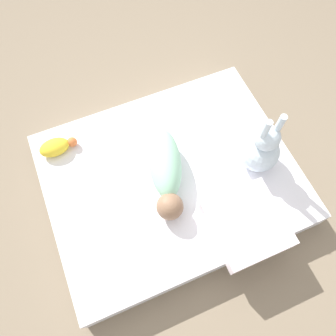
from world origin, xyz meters
name	(u,v)px	position (x,y,z in m)	size (l,w,h in m)	color
ground_plane	(171,185)	(0.00, 0.00, 0.00)	(12.00, 12.00, 0.00)	#7A6B56
bed_mattress	(171,180)	(0.00, 0.00, 0.08)	(1.30, 1.05, 0.15)	white
swaddled_baby	(166,170)	(-0.03, 0.00, 0.24)	(0.27, 0.50, 0.17)	#99D6B2
pillow	(246,224)	(0.22, -0.40, 0.20)	(0.34, 0.35, 0.09)	white
bunny_plush	(261,149)	(0.45, -0.10, 0.29)	(0.20, 0.20, 0.40)	silver
turtle_plush	(56,147)	(-0.51, 0.37, 0.19)	(0.20, 0.10, 0.08)	yellow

